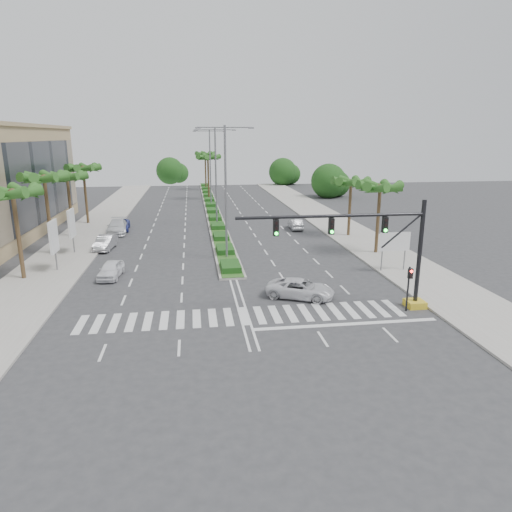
{
  "coord_description": "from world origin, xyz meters",
  "views": [
    {
      "loc": [
        -3.03,
        -26.88,
        11.09
      ],
      "look_at": [
        1.25,
        3.45,
        3.0
      ],
      "focal_mm": 32.0,
      "sensor_mm": 36.0,
      "label": 1
    }
  ],
  "objects_px": {
    "car_parked_c": "(119,225)",
    "car_parked_d": "(117,227)",
    "car_right": "(296,224)",
    "car_crossing": "(300,289)",
    "car_parked_a": "(111,270)",
    "car_parked_b": "(105,243)"
  },
  "relations": [
    {
      "from": "car_parked_c",
      "to": "car_parked_d",
      "type": "distance_m",
      "value": 1.6
    },
    {
      "from": "car_right",
      "to": "car_crossing",
      "type": "bearing_deg",
      "value": 80.39
    },
    {
      "from": "car_crossing",
      "to": "car_parked_d",
      "type": "bearing_deg",
      "value": 58.0
    },
    {
      "from": "car_parked_a",
      "to": "car_crossing",
      "type": "bearing_deg",
      "value": -20.17
    },
    {
      "from": "car_parked_a",
      "to": "car_parked_b",
      "type": "relative_size",
      "value": 0.91
    },
    {
      "from": "car_parked_d",
      "to": "car_right",
      "type": "distance_m",
      "value": 21.22
    },
    {
      "from": "car_right",
      "to": "car_parked_b",
      "type": "bearing_deg",
      "value": 21.5
    },
    {
      "from": "car_parked_d",
      "to": "car_parked_b",
      "type": "bearing_deg",
      "value": -93.34
    },
    {
      "from": "car_parked_a",
      "to": "car_parked_c",
      "type": "height_order",
      "value": "car_parked_c"
    },
    {
      "from": "car_parked_b",
      "to": "car_crossing",
      "type": "relative_size",
      "value": 0.9
    },
    {
      "from": "car_parked_a",
      "to": "car_parked_d",
      "type": "bearing_deg",
      "value": 102.31
    },
    {
      "from": "car_parked_b",
      "to": "car_parked_d",
      "type": "relative_size",
      "value": 0.79
    },
    {
      "from": "car_parked_c",
      "to": "car_right",
      "type": "bearing_deg",
      "value": -9.64
    },
    {
      "from": "car_right",
      "to": "car_parked_d",
      "type": "bearing_deg",
      "value": 0.82
    },
    {
      "from": "car_parked_b",
      "to": "car_parked_d",
      "type": "height_order",
      "value": "car_parked_d"
    },
    {
      "from": "car_parked_c",
      "to": "car_right",
      "type": "height_order",
      "value": "car_parked_c"
    },
    {
      "from": "car_parked_a",
      "to": "car_right",
      "type": "bearing_deg",
      "value": 47.4
    },
    {
      "from": "car_parked_c",
      "to": "car_crossing",
      "type": "bearing_deg",
      "value": -62.0
    },
    {
      "from": "car_parked_c",
      "to": "car_parked_d",
      "type": "relative_size",
      "value": 0.9
    },
    {
      "from": "car_parked_b",
      "to": "car_crossing",
      "type": "height_order",
      "value": "car_parked_b"
    },
    {
      "from": "car_parked_a",
      "to": "car_parked_c",
      "type": "relative_size",
      "value": 0.8
    },
    {
      "from": "car_parked_a",
      "to": "car_parked_b",
      "type": "bearing_deg",
      "value": 107.67
    }
  ]
}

